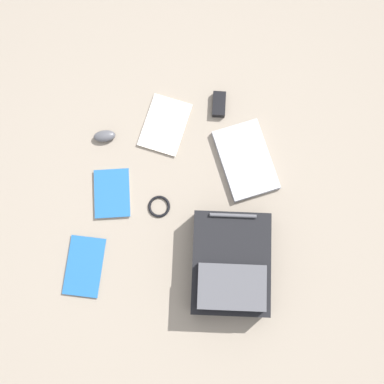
{
  "coord_description": "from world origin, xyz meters",
  "views": [
    {
      "loc": [
        0.05,
        -0.33,
        2.09
      ],
      "look_at": [
        0.03,
        0.03,
        0.02
      ],
      "focal_mm": 41.95,
      "sensor_mm": 36.0,
      "label": 1
    }
  ],
  "objects_px": {
    "laptop": "(246,160)",
    "book_comic": "(112,194)",
    "computer_mouse": "(105,136)",
    "power_brick": "(219,104)",
    "cable_coil": "(159,206)",
    "book_blue": "(165,125)",
    "backpack": "(231,266)",
    "book_red": "(85,266)"
  },
  "relations": [
    {
      "from": "computer_mouse",
      "to": "power_brick",
      "type": "relative_size",
      "value": 0.87
    },
    {
      "from": "laptop",
      "to": "cable_coil",
      "type": "distance_m",
      "value": 0.47
    },
    {
      "from": "backpack",
      "to": "laptop",
      "type": "bearing_deg",
      "value": 84.24
    },
    {
      "from": "book_comic",
      "to": "cable_coil",
      "type": "height_order",
      "value": "book_comic"
    },
    {
      "from": "backpack",
      "to": "computer_mouse",
      "type": "height_order",
      "value": "backpack"
    },
    {
      "from": "backpack",
      "to": "power_brick",
      "type": "relative_size",
      "value": 3.74
    },
    {
      "from": "backpack",
      "to": "cable_coil",
      "type": "distance_m",
      "value": 0.43
    },
    {
      "from": "computer_mouse",
      "to": "power_brick",
      "type": "bearing_deg",
      "value": -80.77
    },
    {
      "from": "backpack",
      "to": "book_comic",
      "type": "bearing_deg",
      "value": 152.4
    },
    {
      "from": "book_blue",
      "to": "laptop",
      "type": "bearing_deg",
      "value": -20.62
    },
    {
      "from": "book_blue",
      "to": "book_red",
      "type": "xyz_separation_m",
      "value": [
        -0.32,
        -0.7,
        -0.0
      ]
    },
    {
      "from": "book_red",
      "to": "cable_coil",
      "type": "bearing_deg",
      "value": 43.17
    },
    {
      "from": "cable_coil",
      "to": "power_brick",
      "type": "relative_size",
      "value": 0.85
    },
    {
      "from": "laptop",
      "to": "book_red",
      "type": "xyz_separation_m",
      "value": [
        -0.71,
        -0.55,
        -0.01
      ]
    },
    {
      "from": "backpack",
      "to": "power_brick",
      "type": "bearing_deg",
      "value": 96.88
    },
    {
      "from": "book_red",
      "to": "book_blue",
      "type": "bearing_deg",
      "value": 65.75
    },
    {
      "from": "book_comic",
      "to": "computer_mouse",
      "type": "xyz_separation_m",
      "value": [
        -0.06,
        0.27,
        0.01
      ]
    },
    {
      "from": "power_brick",
      "to": "computer_mouse",
      "type": "bearing_deg",
      "value": -159.74
    },
    {
      "from": "laptop",
      "to": "book_comic",
      "type": "xyz_separation_m",
      "value": [
        -0.62,
        -0.2,
        -0.01
      ]
    },
    {
      "from": "backpack",
      "to": "cable_coil",
      "type": "relative_size",
      "value": 4.4
    },
    {
      "from": "laptop",
      "to": "cable_coil",
      "type": "bearing_deg",
      "value": -147.62
    },
    {
      "from": "laptop",
      "to": "book_comic",
      "type": "bearing_deg",
      "value": -161.77
    },
    {
      "from": "book_comic",
      "to": "power_brick",
      "type": "xyz_separation_m",
      "value": [
        0.48,
        0.47,
        0.01
      ]
    },
    {
      "from": "book_comic",
      "to": "book_blue",
      "type": "bearing_deg",
      "value": 57.94
    },
    {
      "from": "laptop",
      "to": "power_brick",
      "type": "bearing_deg",
      "value": 118.1
    },
    {
      "from": "computer_mouse",
      "to": "cable_coil",
      "type": "relative_size",
      "value": 1.02
    },
    {
      "from": "laptop",
      "to": "cable_coil",
      "type": "xyz_separation_m",
      "value": [
        -0.39,
        -0.25,
        -0.01
      ]
    },
    {
      "from": "laptop",
      "to": "book_red",
      "type": "distance_m",
      "value": 0.9
    },
    {
      "from": "laptop",
      "to": "book_comic",
      "type": "relative_size",
      "value": 1.67
    },
    {
      "from": "book_comic",
      "to": "power_brick",
      "type": "height_order",
      "value": "power_brick"
    },
    {
      "from": "book_blue",
      "to": "cable_coil",
      "type": "distance_m",
      "value": 0.4
    },
    {
      "from": "computer_mouse",
      "to": "power_brick",
      "type": "xyz_separation_m",
      "value": [
        0.54,
        0.2,
        -0.0
      ]
    },
    {
      "from": "laptop",
      "to": "book_comic",
      "type": "distance_m",
      "value": 0.65
    },
    {
      "from": "book_blue",
      "to": "book_red",
      "type": "height_order",
      "value": "book_blue"
    },
    {
      "from": "backpack",
      "to": "book_red",
      "type": "distance_m",
      "value": 0.67
    },
    {
      "from": "backpack",
      "to": "book_blue",
      "type": "bearing_deg",
      "value": 118.07
    },
    {
      "from": "computer_mouse",
      "to": "cable_coil",
      "type": "xyz_separation_m",
      "value": [
        0.29,
        -0.32,
        -0.01
      ]
    },
    {
      "from": "book_blue",
      "to": "computer_mouse",
      "type": "bearing_deg",
      "value": -164.32
    },
    {
      "from": "backpack",
      "to": "cable_coil",
      "type": "xyz_separation_m",
      "value": [
        -0.34,
        0.25,
        -0.07
      ]
    },
    {
      "from": "book_blue",
      "to": "cable_coil",
      "type": "bearing_deg",
      "value": -89.4
    },
    {
      "from": "laptop",
      "to": "book_comic",
      "type": "height_order",
      "value": "laptop"
    },
    {
      "from": "book_comic",
      "to": "book_blue",
      "type": "xyz_separation_m",
      "value": [
        0.22,
        0.35,
        -0.0
      ]
    }
  ]
}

